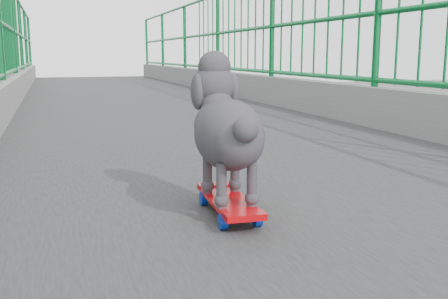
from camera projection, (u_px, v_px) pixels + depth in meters
railing at (360, 155)px, 1.74m from camera, size 3.00×24.00×1.42m
skateboard at (229, 203)px, 1.79m from camera, size 0.16×0.45×0.06m
poodle at (226, 127)px, 1.77m from camera, size 0.25×0.55×0.45m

